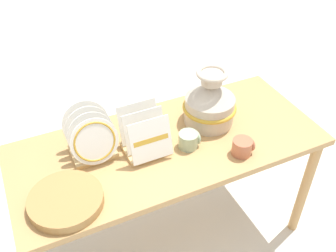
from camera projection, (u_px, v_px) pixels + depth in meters
ground_plane at (168, 233)px, 2.45m from camera, size 14.00×14.00×0.00m
display_table at (168, 156)px, 2.03m from camera, size 1.57×0.67×0.76m
ceramic_vase at (210, 102)px, 2.03m from camera, size 0.28×0.28×0.31m
dish_rack_round_plates at (92, 140)px, 1.84m from camera, size 0.23×0.22×0.24m
dish_rack_square_plates at (145, 139)px, 1.88m from camera, size 0.21×0.22×0.22m
wicker_charger_stack at (66, 200)px, 1.65m from camera, size 0.32×0.32×0.04m
mug_terracotta_glaze at (243, 147)px, 1.89m from camera, size 0.10×0.10×0.08m
mug_sage_glaze at (189, 140)px, 1.93m from camera, size 0.10×0.10×0.08m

